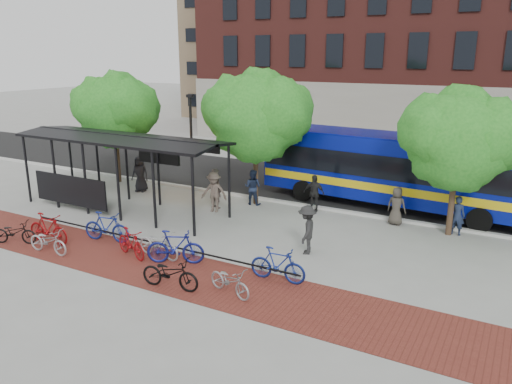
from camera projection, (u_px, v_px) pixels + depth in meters
The scene contains 29 objects.
ground at pixel (281, 234), 20.41m from camera, with size 160.00×160.00×0.00m, color #9E9E99.
asphalt_street at pixel (346, 189), 27.15m from camera, with size 160.00×8.00×0.01m, color black.
curb at pixel (318, 207), 23.77m from camera, with size 160.00×0.25×0.12m, color #B7B7B2.
brick_strip at pixel (165, 269), 17.13m from camera, with size 24.00×3.00×0.01m, color maroon.
bike_rack_rail at pixel (152, 253), 18.49m from camera, with size 12.00×0.05×0.95m, color black.
bus_shelter at pixel (119, 147), 22.98m from camera, with size 10.60×3.07×3.60m.
tree_a at pixel (116, 108), 27.63m from camera, with size 4.90×4.00×6.18m.
tree_b at pixel (258, 113), 23.38m from camera, with size 5.15×4.20×6.47m.
tree_c at pixel (461, 136), 19.31m from camera, with size 4.66×3.80×5.92m.
lamp_post_left at pixel (191, 141), 25.96m from camera, with size 0.35×0.20×5.12m.
bus at pixel (395, 167), 23.47m from camera, with size 13.06×3.87×3.48m.
bike_0 at pixel (14, 232), 19.33m from camera, with size 0.61×1.74×0.92m, color black.
bike_1 at pixel (48, 228), 19.34m from camera, with size 0.56×1.99×1.20m, color maroon.
bike_2 at pixel (48, 241), 18.38m from camera, with size 0.64×1.83×0.96m, color #A1A1A3.
bike_3 at pixel (107, 227), 19.50m from camera, with size 0.57×2.01×1.21m, color navy.
bike_5 at pixel (131, 243), 18.05m from camera, with size 0.50×1.78×1.07m, color maroon.
bike_6 at pixel (159, 244), 18.00m from camera, with size 0.67×1.91×1.00m, color #AAAAAD.
bike_7 at pixel (175, 247), 17.45m from camera, with size 0.58×2.05×1.23m, color navy.
bike_8 at pixel (170, 273), 15.61m from camera, with size 0.69×1.99×1.04m, color black.
bike_10 at pixel (230, 281), 15.24m from camera, with size 0.60×1.72×0.90m, color gray.
bike_11 at pixel (278, 265), 16.10m from camera, with size 0.54×1.92×1.15m, color navy.
pedestrian_0 at pixel (140, 174), 26.55m from camera, with size 0.94×0.61×1.92m, color black.
pedestrian_1 at pixel (216, 188), 23.67m from camera, with size 0.70×0.46×1.93m, color #453B37.
pedestrian_2 at pixel (253, 187), 24.23m from camera, with size 0.84×0.66×1.74m, color #1B2641.
pedestrian_3 at pixel (214, 192), 23.10m from camera, with size 1.23×0.70×1.90m, color brown.
pedestrian_4 at pixel (314, 193), 23.19m from camera, with size 1.02×0.43×1.75m, color black.
pedestrian_6 at pixel (396, 206), 21.38m from camera, with size 0.81×0.53×1.66m, color #3F3932.
pedestrian_7 at pixel (457, 215), 20.18m from camera, with size 0.60×0.39×1.64m, color #1B253F.
pedestrian_9 at pixel (307, 230), 18.28m from camera, with size 1.18×0.68×1.83m, color black.
Camera 1 is at (8.38, -17.29, 7.19)m, focal length 35.00 mm.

